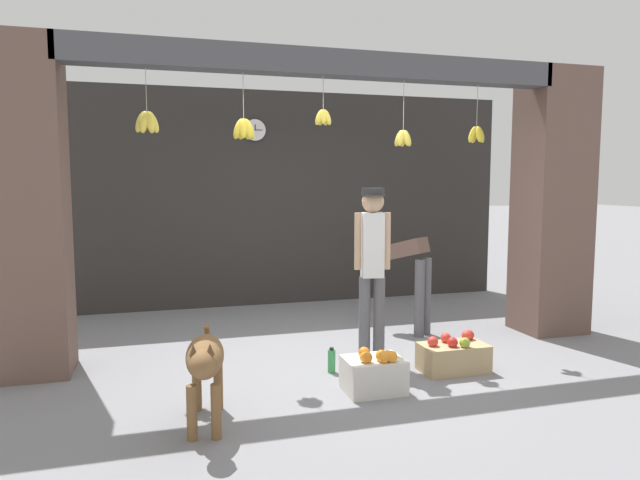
# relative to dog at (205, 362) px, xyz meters

# --- Properties ---
(ground_plane) EXTENTS (60.00, 60.00, 0.00)m
(ground_plane) POSITION_rel_dog_xyz_m (1.30, 1.24, -0.47)
(ground_plane) COLOR gray
(shop_back_wall) EXTENTS (6.71, 0.12, 2.94)m
(shop_back_wall) POSITION_rel_dog_xyz_m (1.30, 3.88, 1.00)
(shop_back_wall) COLOR #2D2B28
(shop_back_wall) RESTS_ON ground_plane
(shop_pillar_left) EXTENTS (0.70, 0.60, 2.94)m
(shop_pillar_left) POSITION_rel_dog_xyz_m (-1.40, 1.54, 1.00)
(shop_pillar_left) COLOR brown
(shop_pillar_left) RESTS_ON ground_plane
(shop_pillar_right) EXTENTS (0.70, 0.60, 2.94)m
(shop_pillar_right) POSITION_rel_dog_xyz_m (4.01, 1.54, 1.00)
(shop_pillar_right) COLOR brown
(shop_pillar_right) RESTS_ON ground_plane
(storefront_awning) EXTENTS (4.81, 0.28, 0.90)m
(storefront_awning) POSITION_rel_dog_xyz_m (1.27, 1.37, 2.31)
(storefront_awning) COLOR #4C4C51
(dog) EXTENTS (0.35, 0.95, 0.68)m
(dog) POSITION_rel_dog_xyz_m (0.00, 0.00, 0.00)
(dog) COLOR brown
(dog) RESTS_ON ground_plane
(shopkeeper) EXTENTS (0.34, 0.28, 1.65)m
(shopkeeper) POSITION_rel_dog_xyz_m (1.65, 1.06, 0.51)
(shopkeeper) COLOR #56565B
(shopkeeper) RESTS_ON ground_plane
(worker_stooping) EXTENTS (0.59, 0.78, 1.12)m
(worker_stooping) POSITION_rel_dog_xyz_m (2.39, 1.95, 0.29)
(worker_stooping) COLOR #56565B
(worker_stooping) RESTS_ON ground_plane
(fruit_crate_oranges) EXTENTS (0.48, 0.37, 0.36)m
(fruit_crate_oranges) POSITION_rel_dog_xyz_m (1.37, 0.29, -0.31)
(fruit_crate_oranges) COLOR silver
(fruit_crate_oranges) RESTS_ON ground_plane
(fruit_crate_apples) EXTENTS (0.60, 0.34, 0.34)m
(fruit_crate_apples) POSITION_rel_dog_xyz_m (2.26, 0.57, -0.33)
(fruit_crate_apples) COLOR tan
(fruit_crate_apples) RESTS_ON ground_plane
(water_bottle) EXTENTS (0.07, 0.07, 0.23)m
(water_bottle) POSITION_rel_dog_xyz_m (1.18, 0.84, -0.36)
(water_bottle) COLOR #38934C
(water_bottle) RESTS_ON ground_plane
(wall_clock) EXTENTS (0.30, 0.03, 0.30)m
(wall_clock) POSITION_rel_dog_xyz_m (1.02, 3.80, 1.94)
(wall_clock) COLOR black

